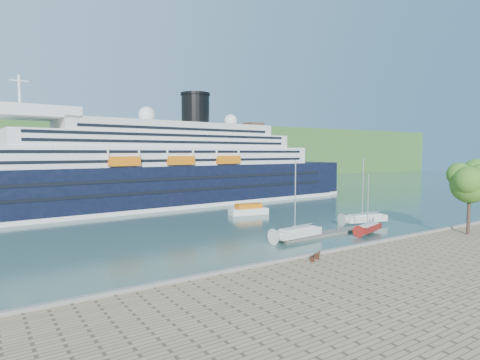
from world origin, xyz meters
name	(u,v)px	position (x,y,z in m)	size (l,w,h in m)	color
ground	(382,250)	(0.00, 0.00, 0.00)	(400.00, 400.00, 0.00)	#294A43
far_hillside	(90,151)	(0.00, 145.00, 12.00)	(400.00, 50.00, 24.00)	#2F5E25
quay_coping	(383,240)	(0.00, -0.20, 1.15)	(220.00, 0.50, 0.30)	slate
cruise_ship	(147,148)	(-9.88, 51.39, 12.60)	(112.23, 16.34, 25.20)	black
park_bench	(315,256)	(-12.79, -1.75, 1.46)	(1.45, 0.59, 0.93)	#492515
promenade_tree	(469,194)	(12.93, -3.54, 6.31)	(6.41, 6.41, 10.62)	#31671B
floating_pontoon	(329,233)	(1.20, 9.83, 0.19)	(17.47, 2.13, 0.39)	slate
sailboat_white_near	(298,202)	(-5.04, 9.40, 5.10)	(7.90, 2.20, 10.21)	silver
sailboat_red	(369,205)	(6.45, 7.11, 4.10)	(6.35, 1.76, 8.20)	maroon
sailboat_white_far	(366,193)	(11.68, 11.98, 5.16)	(7.99, 2.22, 10.32)	silver
tender_launch	(249,209)	(2.17, 31.22, 1.02)	(7.40, 2.53, 2.04)	orange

